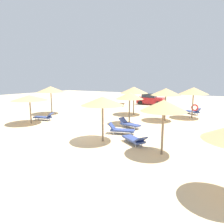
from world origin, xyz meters
The scene contains 17 objects.
ground_plane centered at (0.00, 0.00, 0.00)m, with size 80.00×80.00×0.00m, color beige.
parasol_0 centered at (5.12, 10.20, 2.73)m, with size 2.87×2.87×3.09m.
parasol_1 centered at (1.61, -0.78, 2.57)m, with size 2.66×2.66×2.85m.
parasol_2 centered at (-6.67, 0.11, 2.28)m, with size 3.03×3.03×2.52m.
parasol_3 centered at (0.88, 4.46, 2.49)m, with size 2.40×2.40×2.79m.
parasol_4 centered at (5.49, -0.99, 2.58)m, with size 2.36×2.36×2.88m.
parasol_5 centered at (-0.79, 8.90, 2.71)m, with size 3.06×3.06×3.06m.
parasol_8 centered at (3.14, 7.50, 2.73)m, with size 2.82×2.82×3.06m.
parasol_9 centered at (-8.87, 4.46, 2.77)m, with size 3.02×3.02×3.10m.
lounger_0 centered at (4.84, 12.45, 0.33)m, with size 1.88×1.58×0.81m.
lounger_1 centered at (1.79, 1.27, 0.32)m, with size 1.96×1.14×0.79m.
lounger_2 centered at (-6.79, 1.62, 0.32)m, with size 1.98×1.17×0.76m.
lounger_3 centered at (1.46, 3.26, 0.32)m, with size 1.97×1.03×0.74m.
lounger_4 centered at (3.60, -0.28, 0.31)m, with size 1.95×1.56×0.67m.
bench_0 centered at (-5.32, 13.82, 0.35)m, with size 1.55×0.69×0.49m.
bench_1 centered at (-6.86, 12.14, 0.35)m, with size 0.60×1.54×0.49m.
parked_car centered at (-2.24, 17.98, 0.82)m, with size 4.12×2.23×1.72m.
Camera 1 is at (8.38, -10.78, 3.93)m, focal length 31.57 mm.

